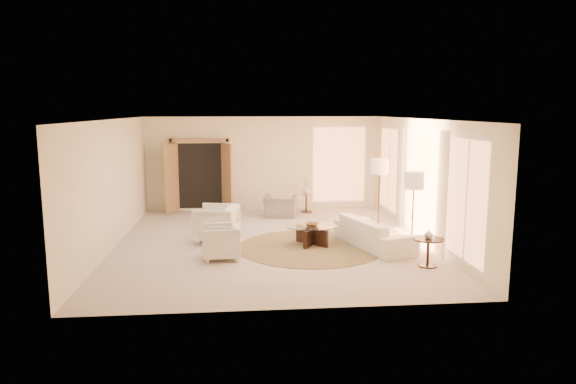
{
  "coord_description": "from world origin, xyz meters",
  "views": [
    {
      "loc": [
        -0.71,
        -11.4,
        3.02
      ],
      "look_at": [
        0.4,
        0.4,
        1.1
      ],
      "focal_mm": 32.0,
      "sensor_mm": 36.0,
      "label": 1
    }
  ],
  "objects": [
    {
      "name": "end_table",
      "position": [
        2.89,
        -2.09,
        0.38
      ],
      "size": [
        0.59,
        0.59,
        0.56
      ],
      "rotation": [
        0.0,
        0.0,
        -0.18
      ],
      "color": "black",
      "rests_on": "room"
    },
    {
      "name": "room",
      "position": [
        0.0,
        0.0,
        1.4
      ],
      "size": [
        7.04,
        8.04,
        2.83
      ],
      "color": "beige",
      "rests_on": "ground"
    },
    {
      "name": "window_back_corner",
      "position": [
        2.3,
        3.95,
        1.35
      ],
      "size": [
        1.7,
        0.1,
        2.4
      ],
      "primitive_type": null,
      "color": "#FFA266",
      "rests_on": "room"
    },
    {
      "name": "armchair_right",
      "position": [
        -1.12,
        -1.18,
        0.38
      ],
      "size": [
        0.72,
        0.77,
        0.77
      ],
      "primitive_type": "imported",
      "rotation": [
        0.0,
        0.0,
        -1.54
      ],
      "color": "white",
      "rests_on": "room"
    },
    {
      "name": "area_rug",
      "position": [
        0.8,
        -0.51,
        0.01
      ],
      "size": [
        4.26,
        4.26,
        0.01
      ],
      "primitive_type": "cylinder",
      "rotation": [
        0.0,
        0.0,
        0.44
      ],
      "color": "#45371E",
      "rests_on": "room"
    },
    {
      "name": "french_doors",
      "position": [
        -1.9,
        3.82,
        1.07
      ],
      "size": [
        1.95,
        0.66,
        2.16
      ],
      "color": "#A98056",
      "rests_on": "room"
    },
    {
      "name": "sofa",
      "position": [
        2.22,
        -0.58,
        0.32
      ],
      "size": [
        1.46,
        2.35,
        0.64
      ],
      "primitive_type": "imported",
      "rotation": [
        0.0,
        0.0,
        1.87
      ],
      "color": "white",
      "rests_on": "room"
    },
    {
      "name": "armchair_left",
      "position": [
        -1.27,
        0.22,
        0.46
      ],
      "size": [
        1.02,
        1.07,
        0.93
      ],
      "primitive_type": "imported",
      "rotation": [
        0.0,
        0.0,
        -1.79
      ],
      "color": "white",
      "rests_on": "room"
    },
    {
      "name": "coffee_table",
      "position": [
        0.87,
        -0.29,
        0.27
      ],
      "size": [
        1.31,
        1.31,
        0.43
      ],
      "rotation": [
        0.0,
        0.0,
        0.13
      ],
      "color": "black",
      "rests_on": "room"
    },
    {
      "name": "bowl",
      "position": [
        0.87,
        -0.29,
        0.47
      ],
      "size": [
        0.38,
        0.38,
        0.07
      ],
      "primitive_type": "imported",
      "rotation": [
        0.0,
        0.0,
        -0.31
      ],
      "color": "brown",
      "rests_on": "coffee_table"
    },
    {
      "name": "floor_lamp_far",
      "position": [
        2.9,
        -1.11,
        1.47
      ],
      "size": [
        0.42,
        0.42,
        1.73
      ],
      "rotation": [
        0.0,
        0.0,
        -0.11
      ],
      "color": "#31231B",
      "rests_on": "room"
    },
    {
      "name": "side_vase",
      "position": [
        1.23,
        3.4,
        0.66
      ],
      "size": [
        0.27,
        0.27,
        0.25
      ],
      "primitive_type": "imported",
      "rotation": [
        0.0,
        0.0,
        -0.15
      ],
      "color": "silver",
      "rests_on": "side_table"
    },
    {
      "name": "curtains_right",
      "position": [
        3.4,
        1.0,
        1.3
      ],
      "size": [
        0.06,
        5.2,
        2.6
      ],
      "primitive_type": null,
      "color": "beige",
      "rests_on": "room"
    },
    {
      "name": "side_table",
      "position": [
        1.23,
        3.4,
        0.32
      ],
      "size": [
        0.46,
        0.46,
        0.54
      ],
      "rotation": [
        0.0,
        0.0,
        -0.3
      ],
      "color": "#31231B",
      "rests_on": "room"
    },
    {
      "name": "floor_lamp_near",
      "position": [
        2.73,
        0.92,
        1.54
      ],
      "size": [
        0.44,
        0.44,
        1.81
      ],
      "rotation": [
        0.0,
        0.0,
        0.09
      ],
      "color": "#31231B",
      "rests_on": "room"
    },
    {
      "name": "windows_right",
      "position": [
        3.45,
        0.1,
        1.35
      ],
      "size": [
        0.1,
        6.4,
        2.4
      ],
      "primitive_type": null,
      "color": "#FFA266",
      "rests_on": "room"
    },
    {
      "name": "accent_chair",
      "position": [
        0.42,
        2.81,
        0.4
      ],
      "size": [
        1.0,
        0.75,
        0.79
      ],
      "primitive_type": "imported",
      "rotation": [
        0.0,
        0.0,
        2.95
      ],
      "color": "gray",
      "rests_on": "room"
    },
    {
      "name": "end_vase",
      "position": [
        2.89,
        -2.09,
        0.64
      ],
      "size": [
        0.17,
        0.17,
        0.17
      ],
      "primitive_type": "imported",
      "rotation": [
        0.0,
        0.0,
        -0.03
      ],
      "color": "silver",
      "rests_on": "end_table"
    }
  ]
}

